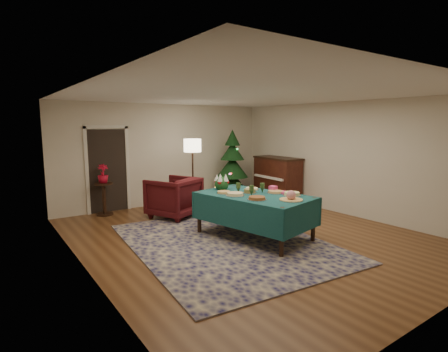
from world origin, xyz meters
TOP-DOWN VIEW (x-y plane):
  - room_shell at (0.00, 0.00)m, footprint 7.00×7.00m
  - doorway at (-1.60, 3.48)m, footprint 1.08×0.04m
  - rug at (-0.60, -0.12)m, footprint 3.57×4.48m
  - buffet_table at (0.04, -0.16)m, footprint 1.68×2.37m
  - platter_0 at (0.22, -0.94)m, footprint 0.42×0.42m
  - platter_1 at (0.55, -0.64)m, footprint 0.33×0.33m
  - platter_2 at (-0.22, -0.54)m, footprint 0.34×0.34m
  - platter_3 at (0.47, -0.29)m, footprint 0.33×0.33m
  - platter_4 at (-0.32, -0.04)m, footprint 0.35×0.35m
  - platter_5 at (0.06, 0.00)m, footprint 0.27×0.27m
  - platter_6 at (0.31, 0.23)m, footprint 0.28×0.28m
  - platter_7 at (-0.37, 0.26)m, footprint 0.29×0.29m
  - goblet_0 at (-0.10, 0.16)m, footprint 0.09×0.09m
  - goblet_1 at (0.28, -0.12)m, footprint 0.09×0.09m
  - goblet_2 at (-0.07, -0.21)m, footprint 0.09×0.09m
  - napkin_stack at (0.56, -0.39)m, footprint 0.20×0.20m
  - gift_box at (0.55, -0.14)m, footprint 0.16×0.16m
  - centerpiece at (-0.15, 0.65)m, footprint 0.30×0.30m
  - armchair at (-0.52, 2.08)m, footprint 1.31×1.28m
  - floor_lamp at (0.23, 2.48)m, footprint 0.44×0.44m
  - side_table at (-1.81, 3.20)m, footprint 0.44×0.44m
  - potted_plant at (-1.81, 3.20)m, footprint 0.25×0.45m
  - christmas_tree at (1.77, 2.87)m, footprint 1.26×1.26m
  - piano at (2.68, 1.96)m, footprint 0.76×1.48m

SIDE VIEW (x-z plane):
  - rug at x=-0.60m, z-range 0.00..0.02m
  - side_table at x=-1.81m, z-range -0.01..0.77m
  - armchair at x=-0.52m, z-range 0.00..1.04m
  - piano at x=2.68m, z-range -0.01..1.24m
  - buffet_table at x=0.04m, z-range 0.25..1.09m
  - platter_7 at x=-0.37m, z-range 0.83..0.88m
  - platter_3 at x=0.47m, z-range 0.83..0.88m
  - platter_6 at x=0.31m, z-range 0.83..0.88m
  - napkin_stack at x=0.56m, z-range 0.84..0.88m
  - platter_2 at x=-0.22m, z-range 0.83..0.89m
  - platter_4 at x=-0.32m, z-range 0.83..0.89m
  - platter_1 at x=0.55m, z-range 0.83..0.90m
  - platter_5 at x=0.06m, z-range 0.83..0.91m
  - gift_box at x=0.55m, z-range 0.84..0.95m
  - platter_0 at x=0.22m, z-range 0.81..0.99m
  - potted_plant at x=-1.81m, z-range 0.78..1.03m
  - christmas_tree at x=1.77m, z-range -0.10..1.92m
  - goblet_0 at x=-0.10m, z-range 0.84..1.04m
  - goblet_1 at x=0.28m, z-range 0.84..1.04m
  - goblet_2 at x=-0.07m, z-range 0.84..1.04m
  - centerpiece at x=-0.15m, z-range 0.81..1.15m
  - doorway at x=-1.60m, z-range 0.02..2.18m
  - room_shell at x=0.00m, z-range -2.15..4.85m
  - floor_lamp at x=0.23m, z-range 0.63..2.43m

